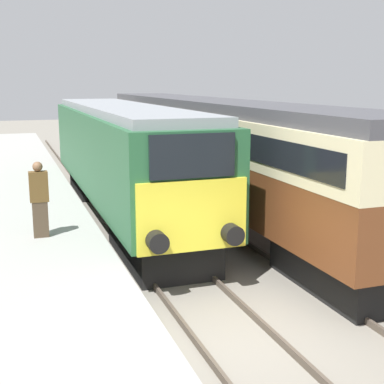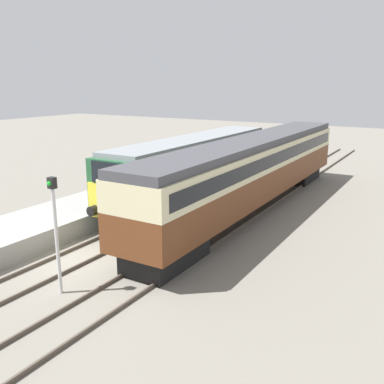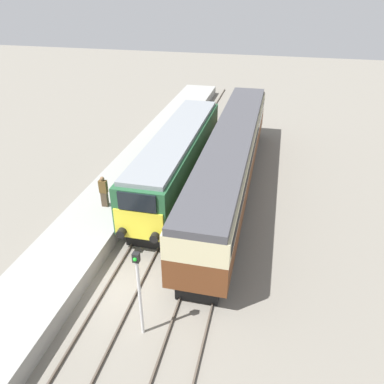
% 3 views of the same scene
% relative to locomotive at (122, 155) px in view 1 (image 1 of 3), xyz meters
% --- Properties ---
extents(ground_plane, '(120.00, 120.00, 0.00)m').
position_rel_locomotive_xyz_m(ground_plane, '(0.00, -9.66, -2.16)').
color(ground_plane, slate).
extents(platform_left, '(3.50, 50.00, 0.89)m').
position_rel_locomotive_xyz_m(platform_left, '(-3.30, -1.66, -1.72)').
color(platform_left, gray).
rests_on(platform_left, ground_plane).
extents(rails_near_track, '(1.51, 60.00, 0.14)m').
position_rel_locomotive_xyz_m(rails_near_track, '(0.00, -4.66, -2.09)').
color(rails_near_track, '#4C4238').
rests_on(rails_near_track, ground_plane).
extents(rails_far_track, '(1.50, 60.00, 0.14)m').
position_rel_locomotive_xyz_m(rails_far_track, '(3.40, -4.66, -2.09)').
color(rails_far_track, '#4C4238').
rests_on(rails_far_track, ground_plane).
extents(locomotive, '(2.70, 14.92, 3.84)m').
position_rel_locomotive_xyz_m(locomotive, '(0.00, 0.00, 0.00)').
color(locomotive, black).
rests_on(locomotive, ground_plane).
extents(passenger_carriage, '(2.75, 21.35, 3.98)m').
position_rel_locomotive_xyz_m(passenger_carriage, '(3.40, 0.50, 0.27)').
color(passenger_carriage, black).
rests_on(passenger_carriage, ground_plane).
extents(person_on_platform, '(0.44, 0.26, 1.86)m').
position_rel_locomotive_xyz_m(person_on_platform, '(-3.01, -4.64, -0.34)').
color(person_on_platform, '#473828').
rests_on(person_on_platform, platform_left).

